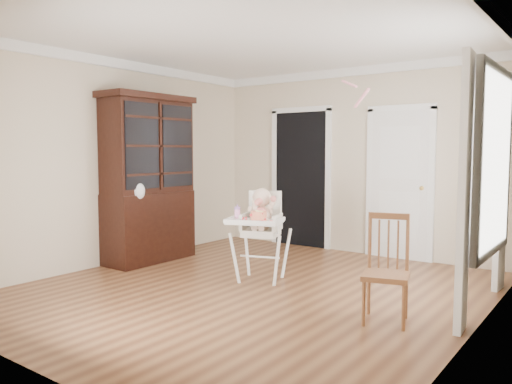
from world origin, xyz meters
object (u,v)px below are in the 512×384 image
Objects in this scene: cake at (259,216)px; dining_chair at (386,272)px; china_cabinet at (148,179)px; sippy_cup at (237,212)px; high_chair at (261,225)px.

dining_chair is (1.58, -0.27, -0.35)m from cake.
dining_chair reaches higher than cake.
china_cabinet reaches higher than cake.
sippy_cup is 0.07× the size of china_cabinet.
cake is 0.10× the size of china_cabinet.
china_cabinet is (-1.65, 0.15, 0.32)m from sippy_cup.
china_cabinet is at bearing 157.04° from dining_chair.
dining_chair is at bearing -35.05° from high_chair.
china_cabinet is 2.38× the size of dining_chair.
high_chair is 0.47× the size of china_cabinet.
cake is 1.64m from dining_chair.
sippy_cup reaches higher than cake.
high_chair is 6.30× the size of sippy_cup.
high_chair is 1.77m from dining_chair.
sippy_cup is 0.18× the size of dining_chair.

